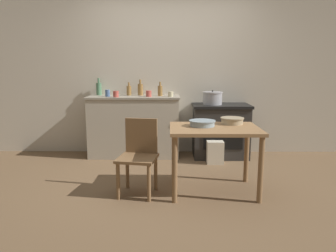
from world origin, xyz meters
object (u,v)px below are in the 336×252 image
bottle_center_left (129,90)px  cup_right (171,94)px  stock_pot (212,98)px  cup_mid_right (108,93)px  flour_sack (215,152)px  cup_center (149,94)px  cup_center_right (116,94)px  bottle_left (160,91)px  mixing_bowl_large (232,120)px  work_table (214,137)px  bottle_mid_left (140,89)px  stove (220,130)px  mixing_bowl_small (202,123)px  bottle_far_left (99,89)px  chair (139,154)px

bottle_center_left → cup_right: size_ratio=2.64×
stock_pot → cup_mid_right: (-1.58, -0.01, 0.07)m
flour_sack → cup_center: (-0.97, 0.35, 0.81)m
cup_center_right → cup_center: bearing=9.2°
bottle_left → cup_right: size_ratio=2.80×
mixing_bowl_large → flour_sack: bearing=94.5°
flour_sack → cup_center: bearing=160.3°
work_table → cup_right: cup_right is taller
bottle_left → bottle_mid_left: (-0.31, 0.11, 0.01)m
stove → mixing_bowl_small: stove is taller
mixing_bowl_large → bottle_left: size_ratio=1.23×
bottle_left → cup_right: bearing=-36.1°
stock_pot → bottle_left: 0.80m
stove → work_table: stove is taller
work_table → bottle_left: (-0.64, 1.52, 0.40)m
cup_right → bottle_far_left: bearing=167.2°
stove → bottle_far_left: bearing=173.9°
cup_mid_right → flour_sack: bearing=-13.1°
work_table → chair: bearing=-177.5°
cup_center_right → stock_pot: bearing=4.2°
bottle_mid_left → cup_right: 0.53m
mixing_bowl_large → bottle_mid_left: bearing=129.6°
work_table → stock_pot: 1.47m
bottle_left → cup_mid_right: bottle_left is taller
stove → chair: (-1.11, -1.49, 0.03)m
mixing_bowl_large → mixing_bowl_small: 0.38m
stock_pot → cup_center_right: size_ratio=3.29×
bottle_far_left → flour_sack: bearing=-18.7°
stove → mixing_bowl_large: 1.30m
mixing_bowl_small → cup_center: (-0.68, 1.34, 0.21)m
work_table → cup_center: (-0.80, 1.41, 0.36)m
bottle_mid_left → cup_mid_right: bottle_mid_left is taller
mixing_bowl_large → stock_pot: bearing=93.5°
bottle_mid_left → cup_center_right: bottle_mid_left is taller
flour_sack → cup_center_right: 1.68m
chair → cup_center: bearing=98.9°
mixing_bowl_large → cup_center_right: (-1.51, 1.12, 0.21)m
cup_center → cup_right: size_ratio=1.17×
mixing_bowl_small → cup_mid_right: cup_mid_right is taller
bottle_mid_left → cup_center: (0.14, -0.23, -0.05)m
bottle_left → cup_center_right: (-0.65, -0.19, -0.04)m
mixing_bowl_small → bottle_center_left: size_ratio=1.42×
bottle_far_left → bottle_center_left: size_ratio=1.31×
bottle_mid_left → bottle_left: bearing=-19.8°
stock_pot → cup_right: size_ratio=3.87×
bottle_far_left → bottle_left: 0.98m
bottle_left → mixing_bowl_large: bearing=-56.6°
bottle_far_left → bottle_left: (0.97, -0.14, -0.02)m
cup_center_right → mixing_bowl_large: bearing=-36.6°
stove → mixing_bowl_small: bearing=-106.7°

